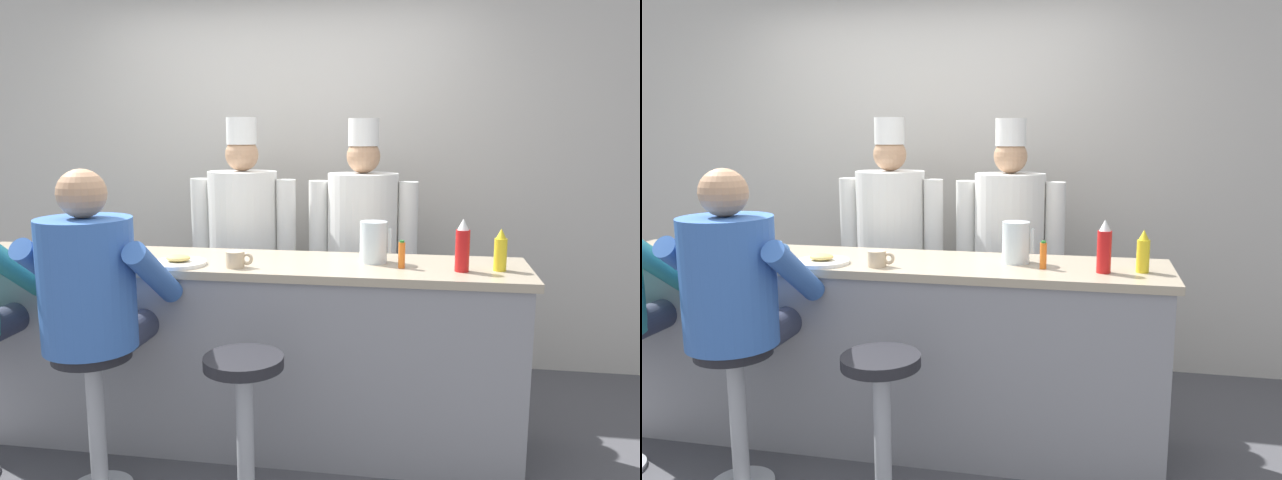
# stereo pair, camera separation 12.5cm
# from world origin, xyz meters

# --- Properties ---
(ground_plane) EXTENTS (20.00, 20.00, 0.00)m
(ground_plane) POSITION_xyz_m (0.00, 0.00, 0.00)
(ground_plane) COLOR #4C4C51
(wall_back) EXTENTS (10.00, 0.06, 2.70)m
(wall_back) POSITION_xyz_m (0.00, 1.59, 1.35)
(wall_back) COLOR beige
(wall_back) RESTS_ON ground_plane
(diner_counter) EXTENTS (2.98, 0.59, 0.97)m
(diner_counter) POSITION_xyz_m (0.00, 0.30, 0.49)
(diner_counter) COLOR gray
(diner_counter) RESTS_ON ground_plane
(ketchup_bottle_red) EXTENTS (0.07, 0.07, 0.25)m
(ketchup_bottle_red) POSITION_xyz_m (1.16, 0.21, 1.08)
(ketchup_bottle_red) COLOR red
(ketchup_bottle_red) RESTS_ON diner_counter
(mustard_bottle_yellow) EXTENTS (0.06, 0.06, 0.20)m
(mustard_bottle_yellow) POSITION_xyz_m (1.33, 0.25, 1.06)
(mustard_bottle_yellow) COLOR yellow
(mustard_bottle_yellow) RESTS_ON diner_counter
(hot_sauce_bottle_orange) EXTENTS (0.03, 0.03, 0.13)m
(hot_sauce_bottle_orange) POSITION_xyz_m (0.88, 0.24, 1.03)
(hot_sauce_bottle_orange) COLOR orange
(hot_sauce_bottle_orange) RESTS_ON diner_counter
(water_pitcher_clear) EXTENTS (0.16, 0.14, 0.21)m
(water_pitcher_clear) POSITION_xyz_m (0.73, 0.35, 1.07)
(water_pitcher_clear) COLOR silver
(water_pitcher_clear) RESTS_ON diner_counter
(breakfast_plate) EXTENTS (0.27, 0.27, 0.05)m
(breakfast_plate) POSITION_xyz_m (-0.20, 0.13, 0.98)
(breakfast_plate) COLOR white
(breakfast_plate) RESTS_ON diner_counter
(cereal_bowl) EXTENTS (0.16, 0.16, 0.05)m
(cereal_bowl) POSITION_xyz_m (-0.86, 0.24, 0.99)
(cereal_bowl) COLOR white
(cereal_bowl) RESTS_ON diner_counter
(coffee_mug_blue) EXTENTS (0.13, 0.08, 0.09)m
(coffee_mug_blue) POSITION_xyz_m (-0.49, 0.20, 1.01)
(coffee_mug_blue) COLOR #4C7AB2
(coffee_mug_blue) RESTS_ON diner_counter
(coffee_mug_tan) EXTENTS (0.13, 0.09, 0.08)m
(coffee_mug_tan) POSITION_xyz_m (0.09, 0.12, 1.01)
(coffee_mug_tan) COLOR beige
(coffee_mug_tan) RESTS_ON diner_counter
(diner_seated_blue) EXTENTS (0.61, 0.60, 1.46)m
(diner_seated_blue) POSITION_xyz_m (-0.44, -0.27, 0.92)
(diner_seated_blue) COLOR #B2B5BA
(diner_seated_blue) RESTS_ON ground_plane
(empty_stool_round) EXTENTS (0.34, 0.34, 0.68)m
(empty_stool_round) POSITION_xyz_m (0.25, -0.30, 0.46)
(empty_stool_round) COLOR #B2B5BA
(empty_stool_round) RESTS_ON ground_plane
(cook_in_whites_near) EXTENTS (0.66, 0.42, 1.70)m
(cook_in_whites_near) POSITION_xyz_m (-0.12, 0.99, 0.93)
(cook_in_whites_near) COLOR #232328
(cook_in_whites_near) RESTS_ON ground_plane
(cook_in_whites_far) EXTENTS (0.66, 0.42, 1.69)m
(cook_in_whites_far) POSITION_xyz_m (0.61, 1.02, 0.93)
(cook_in_whites_far) COLOR #232328
(cook_in_whites_far) RESTS_ON ground_plane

